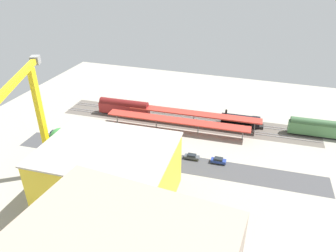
# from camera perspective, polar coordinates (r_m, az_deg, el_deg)

# --- Properties ---
(ground_plane) EXTENTS (149.05, 149.05, 0.00)m
(ground_plane) POSITION_cam_1_polar(r_m,az_deg,el_deg) (98.56, -0.16, -4.81)
(ground_plane) COLOR #9E998C
(ground_plane) RESTS_ON ground
(rail_bed) EXTENTS (93.60, 16.88, 0.01)m
(rail_bed) POSITION_cam_1_polar(r_m,az_deg,el_deg) (117.30, 3.26, 0.97)
(rail_bed) COLOR #5B544C
(rail_bed) RESTS_ON ground
(street_asphalt) EXTENTS (93.43, 12.59, 0.01)m
(street_asphalt) POSITION_cam_1_polar(r_m,az_deg,el_deg) (95.17, -0.97, -6.17)
(street_asphalt) COLOR #424244
(street_asphalt) RESTS_ON ground
(track_rails) EXTENTS (93.09, 10.45, 0.12)m
(track_rails) POSITION_cam_1_polar(r_m,az_deg,el_deg) (117.22, 3.27, 1.04)
(track_rails) COLOR #9E9EA8
(track_rails) RESTS_ON ground
(platform_canopy_near) EXTENTS (49.65, 6.19, 4.22)m
(platform_canopy_near) POSITION_cam_1_polar(r_m,az_deg,el_deg) (108.59, 1.60, 0.98)
(platform_canopy_near) COLOR #B73328
(platform_canopy_near) RESTS_ON ground
(platform_canopy_far) EXTENTS (47.31, 5.82, 4.41)m
(platform_canopy_far) POSITION_cam_1_polar(r_m,az_deg,el_deg) (113.42, 4.67, 2.25)
(platform_canopy_far) COLOR #B73328
(platform_canopy_far) RESTS_ON ground
(locomotive) EXTENTS (14.94, 3.59, 5.37)m
(locomotive) POSITION_cam_1_polar(r_m,az_deg,el_deg) (116.07, 13.13, 0.96)
(locomotive) COLOR black
(locomotive) RESTS_ON ground
(passenger_coach) EXTENTS (19.36, 3.57, 6.15)m
(passenger_coach) POSITION_cam_1_polar(r_m,az_deg,el_deg) (116.92, 25.41, -0.27)
(passenger_coach) COLOR black
(passenger_coach) RESTS_ON ground
(freight_coach_far) EXTENTS (19.61, 3.92, 6.26)m
(freight_coach_far) POSITION_cam_1_polar(r_m,az_deg,el_deg) (121.05, -7.88, 3.37)
(freight_coach_far) COLOR black
(freight_coach_far) RESTS_ON ground
(parked_car_0) EXTENTS (4.45, 1.97, 1.70)m
(parked_car_0) POSITION_cam_1_polar(r_m,az_deg,el_deg) (94.82, 9.01, -6.16)
(parked_car_0) COLOR black
(parked_car_0) RESTS_ON ground
(parked_car_1) EXTENTS (4.54, 1.89, 1.55)m
(parked_car_1) POSITION_cam_1_polar(r_m,az_deg,el_deg) (95.72, 4.27, -5.53)
(parked_car_1) COLOR black
(parked_car_1) RESTS_ON ground
(parked_car_2) EXTENTS (4.32, 1.79, 1.71)m
(parked_car_2) POSITION_cam_1_polar(r_m,az_deg,el_deg) (97.09, -0.47, -4.85)
(parked_car_2) COLOR black
(parked_car_2) RESTS_ON ground
(parked_car_3) EXTENTS (4.66, 2.12, 1.67)m
(parked_car_3) POSITION_cam_1_polar(r_m,az_deg,el_deg) (99.58, -4.55, -4.03)
(parked_car_3) COLOR black
(parked_car_3) RESTS_ON ground
(parked_car_4) EXTENTS (4.30, 1.92, 1.70)m
(parked_car_4) POSITION_cam_1_polar(r_m,az_deg,el_deg) (102.56, -8.66, -3.23)
(parked_car_4) COLOR black
(parked_car_4) RESTS_ON ground
(parked_car_5) EXTENTS (4.60, 2.21, 1.82)m
(parked_car_5) POSITION_cam_1_polar(r_m,az_deg,el_deg) (106.33, -12.88, -2.40)
(parked_car_5) COLOR black
(parked_car_5) RESTS_ON ground
(parked_car_6) EXTENTS (4.39, 1.79, 1.70)m
(parked_car_6) POSITION_cam_1_polar(r_m,az_deg,el_deg) (110.09, -16.31, -1.77)
(parked_car_6) COLOR black
(parked_car_6) RESTS_ON ground
(parked_car_7) EXTENTS (4.66, 2.03, 1.63)m
(parked_car_7) POSITION_cam_1_polar(r_m,az_deg,el_deg) (113.88, -19.57, -1.27)
(parked_car_7) COLOR black
(parked_car_7) RESTS_ON ground
(construction_building) EXTENTS (30.79, 24.29, 14.56)m
(construction_building) POSITION_cam_1_polar(r_m,az_deg,el_deg) (78.73, -10.40, -8.57)
(construction_building) COLOR yellow
(construction_building) RESTS_ON ground
(construction_roof_slab) EXTENTS (31.41, 24.91, 0.40)m
(construction_roof_slab) POSITION_cam_1_polar(r_m,az_deg,el_deg) (74.53, -10.90, -3.97)
(construction_roof_slab) COLOR #ADA89E
(construction_roof_slab) RESTS_ON construction_building
(tower_crane) EXTENTS (12.91, 27.88, 32.10)m
(tower_crane) POSITION_cam_1_polar(r_m,az_deg,el_deg) (83.58, -22.54, 1.78)
(tower_crane) COLOR gray
(tower_crane) RESTS_ON ground
(box_truck_0) EXTENTS (10.02, 2.94, 3.41)m
(box_truck_0) POSITION_cam_1_polar(r_m,az_deg,el_deg) (93.70, -3.64, -5.61)
(box_truck_0) COLOR black
(box_truck_0) RESTS_ON ground
(box_truck_1) EXTENTS (9.24, 2.48, 3.22)m
(box_truck_1) POSITION_cam_1_polar(r_m,az_deg,el_deg) (94.07, -4.57, -5.56)
(box_truck_1) COLOR black
(box_truck_1) RESTS_ON ground
(street_tree_0) EXTENTS (4.80, 4.80, 7.30)m
(street_tree_0) POSITION_cam_1_polar(r_m,az_deg,el_deg) (97.34, -14.73, -2.95)
(street_tree_0) COLOR brown
(street_tree_0) RESTS_ON ground
(street_tree_1) EXTENTS (4.62, 4.62, 7.07)m
(street_tree_1) POSITION_cam_1_polar(r_m,az_deg,el_deg) (92.13, -8.57, -4.28)
(street_tree_1) COLOR brown
(street_tree_1) RESTS_ON ground
(street_tree_2) EXTENTS (6.30, 6.30, 8.58)m
(street_tree_2) POSITION_cam_1_polar(r_m,az_deg,el_deg) (100.66, -18.71, -2.11)
(street_tree_2) COLOR brown
(street_tree_2) RESTS_ON ground
(traffic_light) EXTENTS (0.50, 0.36, 6.95)m
(traffic_light) POSITION_cam_1_polar(r_m,az_deg,el_deg) (88.28, 0.04, -5.65)
(traffic_light) COLOR #333333
(traffic_light) RESTS_ON ground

